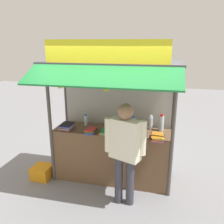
{
  "coord_description": "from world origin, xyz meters",
  "views": [
    {
      "loc": [
        0.93,
        -3.95,
        2.55
      ],
      "look_at": [
        0.0,
        0.0,
        1.35
      ],
      "focal_mm": 37.79,
      "sensor_mm": 36.0,
      "label": 1
    }
  ],
  "objects": [
    {
      "name": "stall_structure",
      "position": [
        0.0,
        0.09,
        1.56
      ],
      "size": [
        2.35,
        1.47,
        2.59
      ],
      "color": "#4C4742",
      "rests_on": "ground"
    },
    {
      "name": "water_bottle_mid_right",
      "position": [
        0.19,
        0.17,
        1.15
      ],
      "size": [
        0.09,
        0.09,
        0.32
      ],
      "color": "silver",
      "rests_on": "stall_counter"
    },
    {
      "name": "water_bottle_back_left",
      "position": [
        0.38,
        0.04,
        1.13
      ],
      "size": [
        0.08,
        0.08,
        0.29
      ],
      "color": "silver",
      "rests_on": "stall_counter"
    },
    {
      "name": "ground_plane",
      "position": [
        0.0,
        0.0,
        0.0
      ],
      "size": [
        20.0,
        20.0,
        0.0
      ],
      "primitive_type": "plane",
      "color": "gray"
    },
    {
      "name": "water_bottle_center",
      "position": [
        -0.56,
        0.15,
        1.1
      ],
      "size": [
        0.06,
        0.06,
        0.22
      ],
      "color": "silver",
      "rests_on": "stall_counter"
    },
    {
      "name": "vendor_person",
      "position": [
        0.36,
        -0.67,
        1.02
      ],
      "size": [
        0.64,
        0.37,
        1.69
      ],
      "rotation": [
        0.0,
        0.0,
        -0.37
      ],
      "color": "#383842",
      "rests_on": "ground"
    },
    {
      "name": "water_bottle_far_right",
      "position": [
        0.88,
        0.18,
        1.14
      ],
      "size": [
        0.09,
        0.09,
        0.32
      ],
      "color": "silver",
      "rests_on": "stall_counter"
    },
    {
      "name": "stall_counter",
      "position": [
        0.0,
        0.0,
        0.5
      ],
      "size": [
        2.15,
        0.61,
        1.0
      ],
      "primitive_type": "cube",
      "color": "brown",
      "rests_on": "ground"
    },
    {
      "name": "magazine_stack_right",
      "position": [
        -0.84,
        -0.11,
        1.05
      ],
      "size": [
        0.23,
        0.31,
        0.1
      ],
      "color": "yellow",
      "rests_on": "stall_counter"
    },
    {
      "name": "banana_bunch_leftmost",
      "position": [
        -0.78,
        -0.41,
        1.89
      ],
      "size": [
        0.11,
        0.11,
        0.3
      ],
      "color": "#332D23"
    },
    {
      "name": "banana_bunch_rightmost",
      "position": [
        0.0,
        -0.4,
        1.88
      ],
      "size": [
        0.11,
        0.11,
        0.31
      ],
      "color": "#332D23"
    },
    {
      "name": "magazine_stack_front_left",
      "position": [
        -0.34,
        -0.2,
        1.03
      ],
      "size": [
        0.2,
        0.28,
        0.06
      ],
      "color": "blue",
      "rests_on": "stall_counter"
    },
    {
      "name": "banana_bunch_inner_left",
      "position": [
        0.43,
        -0.4,
        1.94
      ],
      "size": [
        0.11,
        0.11,
        0.25
      ],
      "color": "#332D23"
    },
    {
      "name": "water_bottle_front_right",
      "position": [
        0.68,
        0.22,
        1.12
      ],
      "size": [
        0.08,
        0.08,
        0.27
      ],
      "color": "silver",
      "rests_on": "stall_counter"
    },
    {
      "name": "magazine_stack_mid_left",
      "position": [
        0.84,
        -0.23,
        1.04
      ],
      "size": [
        0.22,
        0.32,
        0.08
      ],
      "color": "purple",
      "rests_on": "stall_counter"
    },
    {
      "name": "plastic_crate",
      "position": [
        -1.33,
        -0.3,
        0.12
      ],
      "size": [
        0.36,
        0.36,
        0.25
      ],
      "primitive_type": "cube",
      "rotation": [
        0.0,
        0.0,
        -0.03
      ],
      "color": "orange",
      "rests_on": "ground"
    },
    {
      "name": "banana_bunch_inner_right",
      "position": [
        -0.49,
        -0.4,
        1.94
      ],
      "size": [
        0.1,
        0.09,
        0.25
      ],
      "color": "#332D23"
    },
    {
      "name": "water_bottle_far_left",
      "position": [
        0.15,
        0.01,
        1.11
      ],
      "size": [
        0.07,
        0.07,
        0.24
      ],
      "color": "silver",
      "rests_on": "stall_counter"
    },
    {
      "name": "magazine_stack_rear_center",
      "position": [
        -0.06,
        -0.16,
        1.02
      ],
      "size": [
        0.23,
        0.32,
        0.05
      ],
      "color": "orange",
      "rests_on": "stall_counter"
    }
  ]
}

